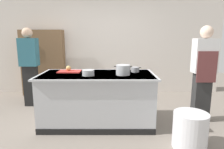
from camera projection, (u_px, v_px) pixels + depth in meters
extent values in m
plane|color=slate|center=(98.00, 123.00, 3.57)|extent=(10.00, 10.00, 0.00)
cube|color=silver|center=(103.00, 38.00, 5.35)|extent=(6.40, 0.12, 3.00)
cube|color=#B7BABF|center=(98.00, 99.00, 3.48)|extent=(1.90, 0.90, 0.90)
cube|color=#B7BABF|center=(98.00, 75.00, 3.40)|extent=(1.98, 0.98, 0.03)
cube|color=black|center=(96.00, 132.00, 3.11)|extent=(1.90, 0.01, 0.10)
cube|color=red|center=(70.00, 71.00, 3.57)|extent=(0.40, 0.28, 0.02)
sphere|color=tan|center=(69.00, 68.00, 3.58)|extent=(0.09, 0.09, 0.09)
cylinder|color=#B7BABF|center=(123.00, 70.00, 3.29)|extent=(0.24, 0.24, 0.17)
cube|color=black|center=(115.00, 66.00, 3.28)|extent=(0.04, 0.02, 0.01)
cube|color=black|center=(131.00, 66.00, 3.28)|extent=(0.04, 0.02, 0.01)
cylinder|color=#99999E|center=(135.00, 70.00, 3.55)|extent=(0.14, 0.14, 0.09)
cube|color=black|center=(131.00, 68.00, 3.55)|extent=(0.04, 0.02, 0.01)
cube|color=black|center=(140.00, 68.00, 3.55)|extent=(0.04, 0.02, 0.01)
cylinder|color=#B7BABF|center=(89.00, 73.00, 3.25)|extent=(0.20, 0.20, 0.09)
cylinder|color=silver|center=(190.00, 130.00, 2.74)|extent=(0.47, 0.47, 0.50)
cube|color=#292929|center=(201.00, 97.00, 3.60)|extent=(0.28, 0.20, 0.90)
cube|color=silver|center=(205.00, 56.00, 3.45)|extent=(0.38, 0.24, 0.60)
sphere|color=beige|center=(207.00, 32.00, 3.37)|extent=(0.22, 0.22, 0.22)
cube|color=brown|center=(207.00, 67.00, 3.36)|extent=(0.34, 0.02, 0.54)
cube|color=black|center=(32.00, 86.00, 4.42)|extent=(0.28, 0.20, 0.90)
cube|color=#2C6272|center=(29.00, 52.00, 4.28)|extent=(0.38, 0.24, 0.60)
sphere|color=#D3AA8C|center=(28.00, 33.00, 4.20)|extent=(0.22, 0.22, 0.22)
cube|color=brown|center=(44.00, 63.00, 5.18)|extent=(1.10, 0.28, 1.70)
cube|color=yellow|center=(23.00, 47.00, 4.94)|extent=(0.08, 0.03, 0.33)
cube|color=#3351B7|center=(27.00, 47.00, 4.94)|extent=(0.07, 0.03, 0.34)
cube|color=brown|center=(30.00, 49.00, 4.95)|extent=(0.05, 0.03, 0.23)
cube|color=teal|center=(33.00, 47.00, 4.94)|extent=(0.08, 0.03, 0.30)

